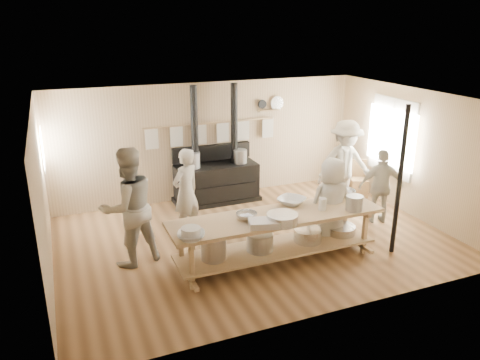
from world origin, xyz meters
The scene contains 24 objects.
ground centered at (0.00, 0.00, 0.00)m, with size 7.00×7.00×0.00m, color brown.
room_shell centered at (0.00, 0.00, 1.62)m, with size 7.00×7.00×7.00m.
window_right centered at (3.47, 0.60, 1.50)m, with size 0.09×1.50×1.65m.
left_opening centered at (-3.45, 2.00, 1.60)m, with size 0.00×0.90×0.90m.
stove centered at (-0.01, 2.12, 0.52)m, with size 1.90×0.75×2.60m.
towel_rail centered at (0.00, 2.40, 1.56)m, with size 3.00×0.04×0.47m.
back_wall_shelf centered at (1.46, 2.43, 2.00)m, with size 0.63×0.14×0.32m.
prep_table centered at (-0.01, -0.90, 0.52)m, with size 3.60×0.90×0.85m.
support_post centered at (2.05, -1.35, 1.30)m, with size 0.08×0.08×2.60m, color black.
cook_far_left centered at (-1.08, 0.71, 0.84)m, with size 0.61×0.40×1.67m, color #BAB5A5.
cook_left centered at (-2.24, -0.02, 1.00)m, with size 0.97×0.76×1.99m, color #BAB5A5.
cook_center centered at (1.15, -0.72, 0.82)m, with size 0.80×0.52×1.63m, color #BAB5A5.
cook_right centered at (2.65, -0.19, 0.75)m, with size 0.88×0.37×1.50m, color #BAB5A5.
cook_by_window centered at (2.41, 0.74, 0.96)m, with size 1.24×0.71×1.92m, color #BAB5A5.
chair centered at (3.16, 1.21, 0.24)m, with size 0.50×0.50×0.82m.
bowl_white_a centered at (-1.55, -1.23, 0.90)m, with size 0.41×0.41×0.10m, color silver.
bowl_steel_a centered at (-0.52, -0.86, 0.90)m, with size 0.34×0.34×0.11m, color silver.
bowl_white_b centered at (0.44, -0.57, 0.91)m, with size 0.46×0.46×0.11m, color silver.
bowl_steel_b centered at (1.55, -0.57, 0.90)m, with size 0.35×0.35×0.11m, color silver.
roasting_pan centered at (-0.38, -1.23, 0.90)m, with size 0.47×0.31×0.10m, color #B2B2B7.
mixing_bowl_large centered at (-0.07, -1.23, 0.93)m, with size 0.50×0.50×0.16m, color silver.
bucket_galv centered at (1.28, -1.21, 0.98)m, with size 0.28×0.28×0.26m, color gray.
deep_bowl_enamel centered at (-1.55, -1.23, 0.94)m, with size 0.29×0.29×0.18m, color silver.
pitcher centered at (0.80, -0.99, 0.95)m, with size 0.13×0.13×0.20m, color silver.
Camera 1 is at (-3.20, -7.18, 3.87)m, focal length 35.00 mm.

